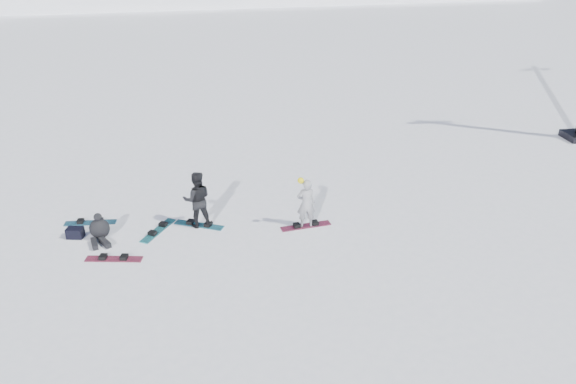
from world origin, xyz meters
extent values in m
plane|color=white|center=(0.00, 0.00, 0.00)|extent=(420.00, 420.00, 0.00)
cube|color=white|center=(0.00, 55.00, -1.00)|extent=(90.00, 14.00, 5.00)
ellipsoid|color=white|center=(60.00, 150.00, -12.38)|extent=(117.00, 90.00, 45.00)
imported|color=#A09FA4|center=(2.93, -0.24, 0.75)|extent=(0.58, 0.40, 1.51)
sphere|color=yellow|center=(2.73, -0.36, 1.56)|extent=(0.18, 0.18, 0.18)
imported|color=black|center=(-0.12, 0.54, 0.85)|extent=(0.85, 0.67, 1.71)
ellipsoid|color=black|center=(-2.90, 0.42, 0.31)|extent=(0.69, 0.63, 0.59)
sphere|color=black|center=(-2.90, 0.42, 0.67)|extent=(0.22, 0.22, 0.22)
cube|color=black|center=(-2.76, 0.00, 0.07)|extent=(0.37, 0.53, 0.15)
cube|color=black|center=(-3.04, 0.00, 0.07)|extent=(0.24, 0.53, 0.15)
cube|color=black|center=(-3.60, 0.62, 0.15)|extent=(0.51, 0.41, 0.30)
cube|color=maroon|center=(2.93, -0.24, 0.01)|extent=(1.51, 0.38, 0.03)
cube|color=#19738A|center=(-0.12, 0.54, 0.01)|extent=(1.44, 0.98, 0.03)
cube|color=teal|center=(-1.31, 0.47, 0.01)|extent=(1.07, 1.40, 0.03)
cube|color=maroon|center=(-2.49, -0.84, 0.01)|extent=(1.52, 0.64, 0.03)
cube|color=#165D7C|center=(-3.27, 1.41, 0.01)|extent=(1.52, 0.48, 0.03)
camera|label=1|loc=(-0.85, -14.22, 8.00)|focal=35.00mm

